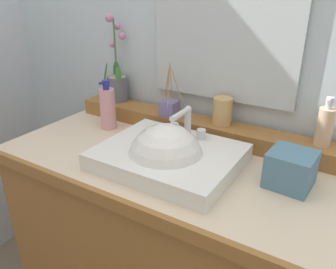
{
  "coord_description": "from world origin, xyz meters",
  "views": [
    {
      "loc": [
        0.57,
        -0.91,
        1.42
      ],
      "look_at": [
        0.02,
        -0.01,
        0.95
      ],
      "focal_mm": 36.23,
      "sensor_mm": 36.0,
      "label": 1
    }
  ],
  "objects": [
    {
      "name": "mirror",
      "position": [
        0.06,
        0.29,
        1.25
      ],
      "size": [
        0.58,
        0.02,
        0.49
      ],
      "primitive_type": "cube",
      "color": "silver"
    },
    {
      "name": "vanity_cabinet",
      "position": [
        0.0,
        -0.0,
        0.43
      ],
      "size": [
        1.18,
        0.61,
        0.86
      ],
      "color": "#92602E",
      "rests_on": "ground"
    },
    {
      "name": "potted_plant",
      "position": [
        -0.42,
        0.25,
        1.02
      ],
      "size": [
        0.1,
        0.11,
        0.38
      ],
      "color": "slate",
      "rests_on": "back_ledge"
    },
    {
      "name": "wall_back",
      "position": [
        0.0,
        0.41,
        1.24
      ],
      "size": [
        3.0,
        0.2,
        2.47
      ],
      "primitive_type": "cube",
      "color": "silver",
      "rests_on": "ground"
    },
    {
      "name": "reed_diffuser",
      "position": [
        -0.11,
        0.21,
        0.96
      ],
      "size": [
        0.1,
        0.09,
        0.22
      ],
      "color": "slate",
      "rests_on": "back_ledge"
    },
    {
      "name": "soap_bar",
      "position": [
        -0.09,
        0.06,
        0.93
      ],
      "size": [
        0.07,
        0.04,
        0.02
      ],
      "primitive_type": "ellipsoid",
      "color": "beige",
      "rests_on": "sink_basin"
    },
    {
      "name": "back_ledge",
      "position": [
        0.0,
        0.23,
        0.89
      ],
      "size": [
        1.11,
        0.12,
        0.07
      ],
      "primitive_type": "cube",
      "color": "#92602E",
      "rests_on": "vanity_cabinet"
    },
    {
      "name": "tissue_box",
      "position": [
        0.42,
        0.04,
        0.91
      ],
      "size": [
        0.14,
        0.14,
        0.11
      ],
      "primitive_type": "cube",
      "rotation": [
        0.0,
        0.0,
        -0.07
      ],
      "color": "teal",
      "rests_on": "vanity_cabinet"
    },
    {
      "name": "sink_basin",
      "position": [
        0.04,
        -0.06,
        0.88
      ],
      "size": [
        0.46,
        0.37,
        0.28
      ],
      "color": "white",
      "rests_on": "vanity_cabinet"
    },
    {
      "name": "soap_dispenser",
      "position": [
        0.47,
        0.24,
        0.99
      ],
      "size": [
        0.05,
        0.06,
        0.17
      ],
      "color": "#D9B48F",
      "rests_on": "back_ledge"
    },
    {
      "name": "tumbler_cup",
      "position": [
        0.11,
        0.23,
        0.98
      ],
      "size": [
        0.07,
        0.07,
        0.1
      ],
      "primitive_type": "cylinder",
      "color": "tan",
      "rests_on": "back_ledge"
    },
    {
      "name": "lotion_bottle",
      "position": [
        -0.35,
        0.09,
        0.95
      ],
      "size": [
        0.06,
        0.07,
        0.21
      ],
      "color": "#D3939D",
      "rests_on": "vanity_cabinet"
    }
  ]
}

